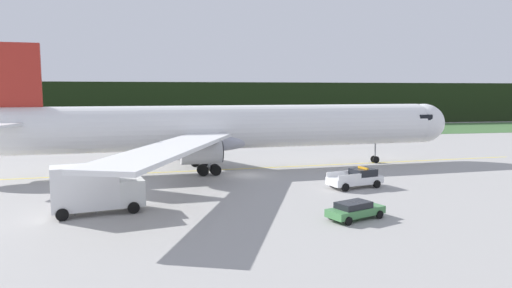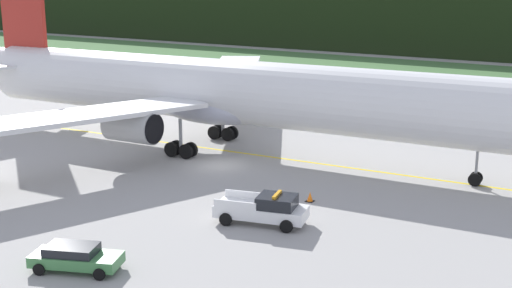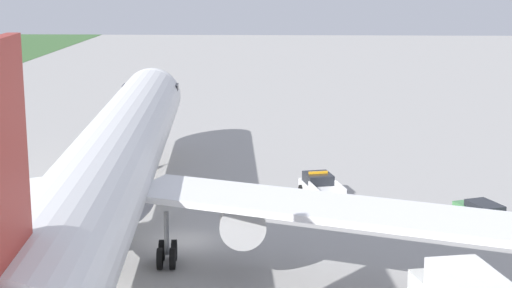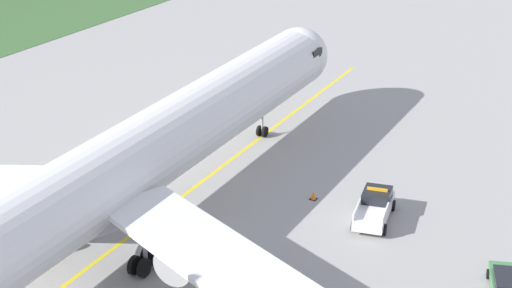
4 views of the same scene
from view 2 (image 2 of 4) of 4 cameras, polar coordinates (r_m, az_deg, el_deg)
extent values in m
plane|color=#9C9A97|center=(51.53, -3.20, -1.83)|extent=(320.00, 320.00, 0.00)
cube|color=#3B6233|center=(101.41, 15.22, 5.68)|extent=(320.00, 30.69, 0.04)
cube|color=black|center=(122.47, 18.52, 9.60)|extent=(288.00, 6.27, 11.75)
cube|color=yellow|center=(55.14, -1.45, -0.73)|extent=(79.03, 5.85, 0.01)
cylinder|color=white|center=(54.05, -1.49, 4.45)|extent=(49.74, 8.56, 5.10)
ellipsoid|color=white|center=(70.53, -20.59, 6.16)|extent=(8.42, 4.39, 3.83)
ellipsoid|color=#B5B8C9|center=(55.54, -3.71, 3.22)|extent=(10.58, 6.06, 2.81)
cube|color=white|center=(69.86, -2.00, 6.14)|extent=(16.21, 24.20, 0.35)
cylinder|color=#A5A5A5|center=(63.22, -2.09, 4.16)|extent=(4.20, 2.70, 2.42)
cylinder|color=black|center=(62.23, -0.43, 4.01)|extent=(0.28, 2.23, 2.23)
cube|color=white|center=(48.56, -18.08, 1.86)|extent=(13.29, 25.09, 0.35)
cylinder|color=#A5A5A5|center=(51.00, -10.49, 1.49)|extent=(4.20, 2.70, 2.42)
cylinder|color=black|center=(49.77, -8.62, 1.25)|extent=(0.28, 2.23, 2.23)
cube|color=#A6261E|center=(67.82, -19.16, 10.02)|extent=(5.22, 0.80, 8.17)
cube|color=white|center=(70.78, -17.28, 6.87)|extent=(4.67, 6.55, 0.28)
cylinder|color=gray|center=(48.67, 18.26, -1.42)|extent=(0.20, 0.20, 2.50)
cylinder|color=black|center=(49.26, 18.20, -2.75)|extent=(0.91, 0.28, 0.90)
cylinder|color=black|center=(48.76, 18.10, -2.91)|extent=(0.91, 0.28, 0.90)
cylinder|color=gray|center=(59.19, -2.84, 2.14)|extent=(0.28, 0.28, 2.50)
cylinder|color=black|center=(58.82, -2.41, 0.82)|extent=(1.22, 0.38, 1.20)
cylinder|color=black|center=(59.41, -2.07, 0.96)|extent=(1.22, 0.38, 1.20)
cylinder|color=black|center=(59.52, -3.57, 0.96)|extent=(1.22, 0.38, 1.20)
cylinder|color=black|center=(60.11, -3.23, 1.10)|extent=(1.22, 0.38, 1.20)
cylinder|color=gray|center=(53.73, -6.43, 0.82)|extent=(0.28, 0.28, 2.50)
cylinder|color=black|center=(53.93, -5.57, -0.48)|extent=(1.22, 0.38, 1.20)
cylinder|color=black|center=(53.37, -5.98, -0.65)|extent=(1.22, 0.38, 1.20)
cylinder|color=black|center=(54.69, -6.80, -0.30)|extent=(1.22, 0.38, 1.20)
cylinder|color=black|center=(54.14, -7.22, -0.47)|extent=(1.22, 0.38, 1.20)
cube|color=white|center=(39.54, 0.43, -5.73)|extent=(5.72, 3.25, 0.70)
cube|color=black|center=(39.05, 1.80, -4.92)|extent=(2.54, 2.31, 0.70)
cube|color=white|center=(40.59, -0.91, -4.34)|extent=(2.54, 0.72, 0.45)
cube|color=white|center=(38.89, -1.82, -5.19)|extent=(2.54, 0.72, 0.45)
cube|color=orange|center=(38.91, 1.80, -4.32)|extent=(0.53, 1.41, 0.16)
cylinder|color=black|center=(40.12, 3.38, -5.99)|extent=(0.80, 0.42, 0.76)
cylinder|color=black|center=(38.26, 2.60, -7.01)|extent=(0.80, 0.42, 0.76)
cylinder|color=black|center=(41.12, -1.59, -5.46)|extent=(0.80, 0.42, 0.76)
cylinder|color=black|center=(39.31, -2.59, -6.41)|extent=(0.80, 0.42, 0.76)
cube|color=#438248|center=(34.73, -15.02, -9.44)|extent=(4.76, 3.26, 0.55)
cube|color=black|center=(34.63, -15.41, -8.64)|extent=(2.87, 2.34, 0.45)
cylinder|color=black|center=(34.99, -12.03, -9.56)|extent=(0.62, 0.39, 0.60)
cylinder|color=black|center=(33.50, -13.18, -10.74)|extent=(0.62, 0.39, 0.60)
cylinder|color=black|center=(36.22, -16.65, -9.02)|extent=(0.62, 0.39, 0.60)
cylinder|color=black|center=(34.78, -17.96, -10.12)|extent=(0.62, 0.39, 0.60)
cube|color=black|center=(43.56, 4.60, -4.87)|extent=(0.51, 0.51, 0.03)
cone|color=orange|center=(43.45, 4.61, -4.47)|extent=(0.39, 0.39, 0.61)
camera|label=1|loc=(38.57, -70.87, -2.95)|focal=32.33mm
camera|label=3|loc=(82.92, -34.64, 13.15)|focal=57.00mm
camera|label=4|loc=(70.51, -51.79, 20.28)|focal=61.04mm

